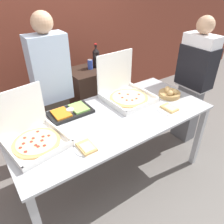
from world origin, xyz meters
TOP-DOWN VIEW (x-y plane):
  - ground_plane at (0.00, 0.00)m, footprint 16.00×16.00m
  - brick_wall_behind at (0.00, 1.70)m, footprint 10.00×0.06m
  - buffet_table at (0.00, 0.00)m, footprint 2.03×0.93m
  - pizza_box_far_left at (-0.77, 0.05)m, footprint 0.50×0.51m
  - pizza_box_far_right at (0.34, 0.23)m, footprint 0.51×0.52m
  - paper_plate_front_right at (-0.44, -0.27)m, footprint 0.20×0.20m
  - paper_plate_front_left at (0.57, -0.24)m, footprint 0.26×0.26m
  - veggie_tray at (-0.32, 0.28)m, footprint 0.44×0.25m
  - bread_basket at (0.79, -0.03)m, footprint 0.24×0.24m
  - sideboard_podium at (0.34, 0.90)m, footprint 0.69×0.46m
  - soda_bottle at (0.39, 0.92)m, footprint 0.09×0.09m
  - soda_can_silver at (0.50, 0.94)m, footprint 0.07×0.07m
  - soda_can_colored at (0.29, 0.91)m, footprint 0.07×0.07m
  - person_guest_cap at (-0.33, 0.68)m, footprint 0.40×0.22m
  - person_server_vest at (1.30, 0.03)m, footprint 0.24×0.42m

SIDE VIEW (x-z plane):
  - ground_plane at x=0.00m, z-range 0.00..0.00m
  - sideboard_podium at x=0.34m, z-range 0.00..0.99m
  - buffet_table at x=0.00m, z-range 0.33..1.17m
  - paper_plate_front_left at x=0.57m, z-range 0.84..0.87m
  - paper_plate_front_right at x=-0.44m, z-range 0.84..0.88m
  - veggie_tray at x=-0.32m, z-range 0.84..0.90m
  - bread_basket at x=0.79m, z-range 0.83..0.94m
  - pizza_box_far_left at x=-0.77m, z-range 0.71..1.14m
  - person_guest_cap at x=-0.33m, z-range 0.04..1.81m
  - pizza_box_far_right at x=0.34m, z-range 0.69..1.17m
  - person_server_vest at x=1.30m, z-range 0.10..1.77m
  - soda_can_silver at x=0.50m, z-range 0.99..1.12m
  - soda_can_colored at x=0.29m, z-range 0.99..1.12m
  - soda_bottle at x=0.39m, z-range 0.97..1.28m
  - brick_wall_behind at x=0.00m, z-range 0.00..2.80m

